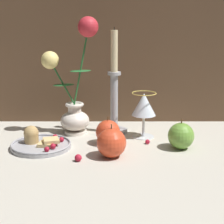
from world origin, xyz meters
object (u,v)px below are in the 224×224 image
at_px(plate_with_pastries, 42,143).
at_px(apple_at_table_edge, 113,143).
at_px(candlestick, 116,97).
at_px(apple_near_glass, 183,136).
at_px(wine_glass, 145,106).
at_px(apple_beside_vase, 110,132).
at_px(vase, 75,91).

height_order(plate_with_pastries, apple_at_table_edge, apple_at_table_edge).
bearing_deg(apple_at_table_edge, candlestick, 87.85).
relative_size(candlestick, apple_at_table_edge, 3.67).
relative_size(candlestick, apple_near_glass, 3.87).
bearing_deg(candlestick, apple_near_glass, -39.13).
height_order(wine_glass, apple_beside_vase, wine_glass).
distance_m(plate_with_pastries, candlestick, 0.29).
bearing_deg(apple_near_glass, candlestick, 140.87).
height_order(apple_beside_vase, apple_at_table_edge, apple_at_table_edge).
height_order(plate_with_pastries, candlestick, candlestick).
bearing_deg(apple_beside_vase, wine_glass, 30.96).
bearing_deg(vase, apple_beside_vase, -43.05).
bearing_deg(wine_glass, vase, 170.80).
xyz_separation_m(wine_glass, candlestick, (-0.09, 0.05, 0.02)).
bearing_deg(vase, plate_with_pastries, -123.33).
relative_size(apple_beside_vase, apple_at_table_edge, 0.92).
bearing_deg(candlestick, wine_glass, -28.15).
xyz_separation_m(plate_with_pastries, apple_near_glass, (0.42, -0.01, 0.02)).
height_order(candlestick, apple_at_table_edge, candlestick).
height_order(vase, candlestick, vase).
relative_size(vase, apple_beside_vase, 4.37).
height_order(plate_with_pastries, apple_beside_vase, apple_beside_vase).
bearing_deg(apple_beside_vase, apple_near_glass, -10.74).
height_order(apple_near_glass, apple_at_table_edge, apple_at_table_edge).
xyz_separation_m(apple_near_glass, apple_at_table_edge, (-0.20, -0.07, 0.00)).
distance_m(vase, wine_glass, 0.23).
bearing_deg(plate_with_pastries, vase, 56.67).
xyz_separation_m(plate_with_pastries, apple_at_table_edge, (0.21, -0.08, 0.03)).
xyz_separation_m(candlestick, apple_at_table_edge, (-0.01, -0.23, -0.08)).
distance_m(vase, plate_with_pastries, 0.21).
distance_m(vase, apple_near_glass, 0.37).
height_order(vase, wine_glass, vase).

